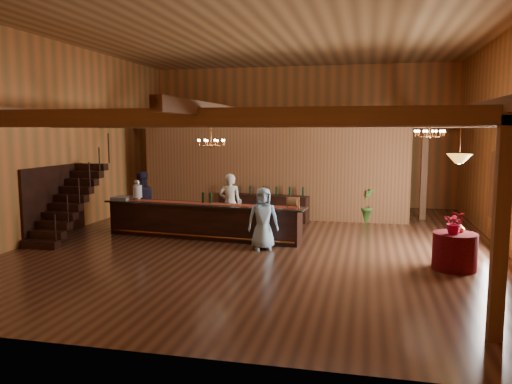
% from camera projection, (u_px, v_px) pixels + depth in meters
% --- Properties ---
extents(floor, '(14.00, 14.00, 0.00)m').
position_uv_depth(floor, '(265.00, 242.00, 13.49)').
color(floor, brown).
rests_on(floor, ground).
extents(ceiling, '(14.00, 14.00, 0.00)m').
position_uv_depth(ceiling, '(266.00, 32.00, 12.81)').
color(ceiling, '#A97C47').
rests_on(ceiling, wall_back).
extents(wall_back, '(12.00, 0.10, 5.50)m').
position_uv_depth(wall_back, '(301.00, 136.00, 19.92)').
color(wall_back, '#C46D34').
rests_on(wall_back, floor).
extents(wall_front, '(12.00, 0.10, 5.50)m').
position_uv_depth(wall_front, '(155.00, 150.00, 6.37)').
color(wall_front, '#C46D34').
rests_on(wall_front, floor).
extents(wall_left, '(0.10, 14.00, 5.50)m').
position_uv_depth(wall_left, '(63.00, 139.00, 14.45)').
color(wall_left, '#C46D34').
rests_on(wall_left, floor).
extents(beam_grid, '(11.90, 13.90, 0.39)m').
position_uv_depth(beam_grid, '(269.00, 121.00, 13.58)').
color(beam_grid, brown).
rests_on(beam_grid, wall_left).
extents(support_posts, '(9.20, 10.20, 3.20)m').
position_uv_depth(support_posts, '(261.00, 185.00, 12.81)').
color(support_posts, brown).
rests_on(support_posts, floor).
extents(partition_wall, '(9.00, 0.18, 3.10)m').
position_uv_depth(partition_wall, '(272.00, 173.00, 16.79)').
color(partition_wall, brown).
rests_on(partition_wall, floor).
extents(window_right_back, '(0.12, 1.05, 1.75)m').
position_uv_depth(window_right_back, '(497.00, 186.00, 12.97)').
color(window_right_back, white).
rests_on(window_right_back, wall_right).
extents(staircase, '(1.00, 2.80, 2.00)m').
position_uv_depth(staircase, '(68.00, 202.00, 13.83)').
color(staircase, black).
rests_on(staircase, floor).
extents(backroom_boxes, '(4.10, 0.60, 1.10)m').
position_uv_depth(backroom_boxes, '(287.00, 196.00, 18.81)').
color(backroom_boxes, black).
rests_on(backroom_boxes, floor).
extents(tasting_bar, '(5.88, 1.30, 0.98)m').
position_uv_depth(tasting_bar, '(202.00, 221.00, 13.86)').
color(tasting_bar, black).
rests_on(tasting_bar, floor).
extents(beverage_dispenser, '(0.26, 0.26, 0.60)m').
position_uv_depth(beverage_dispenser, '(137.00, 190.00, 14.45)').
color(beverage_dispenser, silver).
rests_on(beverage_dispenser, tasting_bar).
extents(glass_rack_tray, '(0.50, 0.50, 0.10)m').
position_uv_depth(glass_rack_tray, '(122.00, 198.00, 14.54)').
color(glass_rack_tray, gray).
rests_on(glass_rack_tray, tasting_bar).
extents(raffle_drum, '(0.34, 0.24, 0.30)m').
position_uv_depth(raffle_drum, '(293.00, 202.00, 12.93)').
color(raffle_drum, brown).
rests_on(raffle_drum, tasting_bar).
extents(bar_bottle_0, '(0.07, 0.07, 0.30)m').
position_uv_depth(bar_bottle_0, '(203.00, 198.00, 13.89)').
color(bar_bottle_0, black).
rests_on(bar_bottle_0, tasting_bar).
extents(bar_bottle_1, '(0.07, 0.07, 0.30)m').
position_uv_depth(bar_bottle_1, '(211.00, 198.00, 13.82)').
color(bar_bottle_1, black).
rests_on(bar_bottle_1, tasting_bar).
extents(backbar_shelf, '(3.10, 0.96, 0.86)m').
position_uv_depth(backbar_shelf, '(263.00, 207.00, 16.66)').
color(backbar_shelf, black).
rests_on(backbar_shelf, floor).
extents(round_table, '(0.92, 0.92, 0.80)m').
position_uv_depth(round_table, '(455.00, 251.00, 10.74)').
color(round_table, '#3A040B').
rests_on(round_table, floor).
extents(chandelier_left, '(0.80, 0.80, 0.71)m').
position_uv_depth(chandelier_left, '(211.00, 142.00, 14.36)').
color(chandelier_left, '#B0612B').
rests_on(chandelier_left, beam_grid).
extents(chandelier_right, '(0.80, 0.80, 0.44)m').
position_uv_depth(chandelier_right, '(430.00, 133.00, 13.63)').
color(chandelier_right, '#B0612B').
rests_on(chandelier_right, beam_grid).
extents(pendant_lamp, '(0.52, 0.52, 0.90)m').
position_uv_depth(pendant_lamp, '(459.00, 159.00, 10.49)').
color(pendant_lamp, '#B0612B').
rests_on(pendant_lamp, beam_grid).
extents(bartender, '(0.69, 0.49, 1.76)m').
position_uv_depth(bartender, '(230.00, 204.00, 14.43)').
color(bartender, silver).
rests_on(bartender, floor).
extents(staff_second, '(1.08, 1.02, 1.77)m').
position_uv_depth(staff_second, '(141.00, 201.00, 14.95)').
color(staff_second, '#201D31').
rests_on(staff_second, floor).
extents(guest, '(0.89, 0.71, 1.57)m').
position_uv_depth(guest, '(263.00, 219.00, 12.52)').
color(guest, '#9BC8E8').
rests_on(guest, floor).
extents(floor_plant, '(0.64, 0.53, 1.12)m').
position_uv_depth(floor_plant, '(369.00, 205.00, 16.27)').
color(floor_plant, '#376A22').
rests_on(floor_plant, floor).
extents(table_flowers, '(0.53, 0.49, 0.50)m').
position_uv_depth(table_flowers, '(455.00, 223.00, 10.55)').
color(table_flowers, '#AE092E').
rests_on(table_flowers, round_table).
extents(table_vase, '(0.15, 0.15, 0.27)m').
position_uv_depth(table_vase, '(461.00, 226.00, 10.78)').
color(table_vase, '#B0612B').
rests_on(table_vase, round_table).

